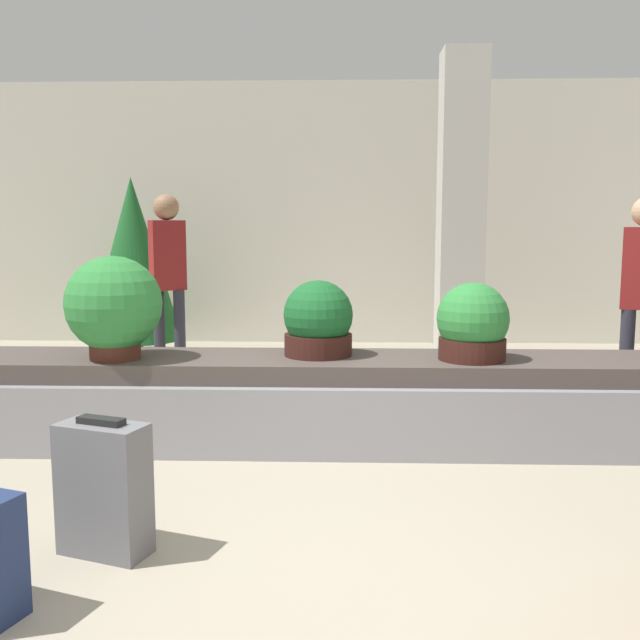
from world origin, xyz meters
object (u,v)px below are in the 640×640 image
object	(u,v)px
potted_plant_0	(318,322)
suitcase_2	(104,488)
decorated_tree	(133,259)
potted_plant_2	(473,325)
potted_plant_1	(114,307)
pillar	(461,212)
traveler_1	(168,267)

from	to	relation	value
potted_plant_0	suitcase_2	bearing A→B (deg)	-116.84
decorated_tree	potted_plant_2	bearing A→B (deg)	-45.69
potted_plant_0	potted_plant_1	size ratio (longest dim) A/B	0.75
potted_plant_2	potted_plant_1	bearing A→B (deg)	-178.61
suitcase_2	potted_plant_1	size ratio (longest dim) A/B	0.92
pillar	traveler_1	bearing A→B (deg)	-168.27
suitcase_2	decorated_tree	bearing A→B (deg)	123.75
potted_plant_2	decorated_tree	size ratio (longest dim) A/B	0.26
potted_plant_0	traveler_1	xyz separation A→B (m)	(-1.52, 2.05, 0.24)
potted_plant_0	potted_plant_2	world-z (taller)	potted_plant_0
pillar	potted_plant_2	world-z (taller)	pillar
potted_plant_1	potted_plant_2	bearing A→B (deg)	1.39
decorated_tree	potted_plant_0	bearing A→B (deg)	-55.26
pillar	potted_plant_0	bearing A→B (deg)	-117.31
pillar	decorated_tree	xyz separation A→B (m)	(-3.55, 0.51, -0.52)
potted_plant_0	traveler_1	size ratio (longest dim) A/B	0.29
potted_plant_0	potted_plant_1	bearing A→B (deg)	-172.18
potted_plant_1	potted_plant_2	distance (m)	2.35
pillar	potted_plant_1	world-z (taller)	pillar
pillar	potted_plant_0	xyz separation A→B (m)	(-1.37, -2.65, -0.79)
suitcase_2	potted_plant_0	xyz separation A→B (m)	(0.89, 1.76, 0.51)
potted_plant_1	pillar	bearing A→B (deg)	46.34
traveler_1	potted_plant_2	bearing A→B (deg)	-70.96
suitcase_2	potted_plant_2	bearing A→B (deg)	59.57
potted_plant_1	traveler_1	size ratio (longest dim) A/B	0.39
potted_plant_0	potted_plant_2	distance (m)	1.02
pillar	potted_plant_0	distance (m)	3.08
potted_plant_1	decorated_tree	bearing A→B (deg)	104.36
pillar	traveler_1	distance (m)	3.00
suitcase_2	decorated_tree	distance (m)	5.14
potted_plant_1	traveler_1	xyz separation A→B (m)	(-0.19, 2.23, 0.13)
traveler_1	potted_plant_1	bearing A→B (deg)	-115.53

